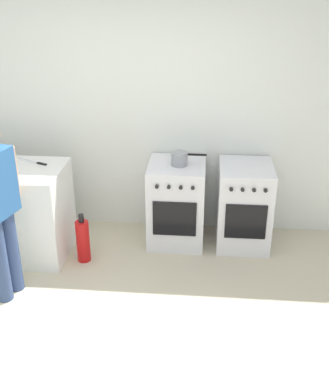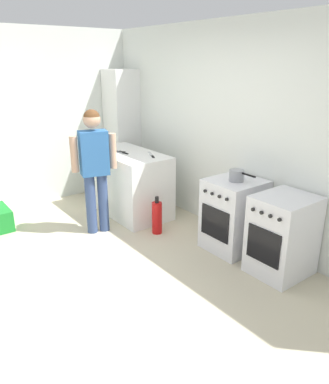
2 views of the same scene
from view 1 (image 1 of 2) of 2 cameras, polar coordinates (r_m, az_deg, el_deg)
name	(u,v)px [view 1 (image 1 of 2)]	position (r m, az deg, el deg)	size (l,w,h in m)	color
ground_plane	(117,341)	(3.87, -5.63, -17.20)	(8.00, 8.00, 0.00)	beige
back_wall	(145,108)	(4.97, -2.27, 9.87)	(6.00, 0.10, 2.60)	silver
counter_unit	(0,211)	(4.95, -18.91, -2.13)	(1.30, 0.70, 0.90)	white
oven_left	(177,203)	(4.90, 1.43, -1.28)	(0.56, 0.62, 0.85)	silver
oven_right	(244,205)	(4.91, 9.39, -1.56)	(0.52, 0.62, 0.85)	silver
pot	(180,159)	(4.68, 1.80, 3.98)	(0.35, 0.17, 0.13)	gray
knife_bread	(33,162)	(4.80, -15.28, 3.46)	(0.33, 0.17, 0.01)	silver
fire_extinguisher	(83,241)	(4.71, -9.64, -5.70)	(0.13, 0.13, 0.50)	red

